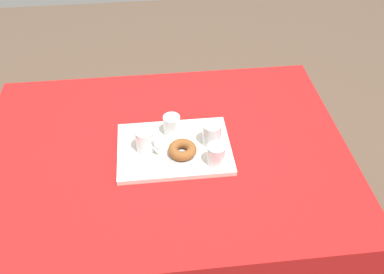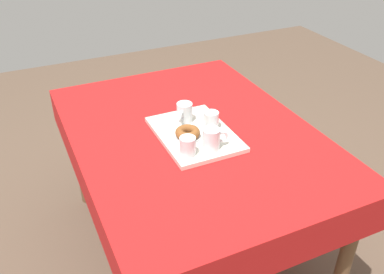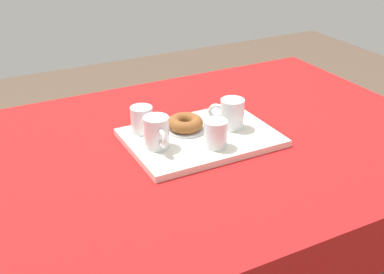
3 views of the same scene
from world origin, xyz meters
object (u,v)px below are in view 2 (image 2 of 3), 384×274
dining_table (193,146)px  water_glass_far (211,121)px  sugar_donut_left (188,132)px  donut_plate_left (188,137)px  tea_mug_right (212,139)px  water_glass_near (188,147)px  tea_mug_left (184,113)px  serving_tray (194,134)px

dining_table → water_glass_far: 0.16m
sugar_donut_left → donut_plate_left: bearing=0.0°
tea_mug_right → water_glass_far: 0.17m
water_glass_near → water_glass_far: 0.24m
tea_mug_left → water_glass_near: 0.27m
water_glass_far → sugar_donut_left: bearing=102.7°
water_glass_near → donut_plate_left: 0.14m
dining_table → water_glass_near: 0.26m
serving_tray → water_glass_far: size_ratio=5.41×
dining_table → sugar_donut_left: sugar_donut_left is taller
tea_mug_left → tea_mug_right: (-0.26, -0.01, 0.00)m
tea_mug_right → dining_table: bearing=0.5°
donut_plate_left → sugar_donut_left: sugar_donut_left is taller
serving_tray → sugar_donut_left: bearing=121.4°
donut_plate_left → water_glass_far: bearing=-77.3°
donut_plate_left → dining_table: bearing=-39.6°
water_glass_far → tea_mug_left: bearing=39.0°
serving_tray → water_glass_far: (0.00, -0.08, 0.05)m
tea_mug_right → sugar_donut_left: 0.13m
dining_table → water_glass_near: (-0.19, 0.11, 0.14)m
dining_table → water_glass_far: bearing=-115.8°
serving_tray → water_glass_far: bearing=-89.1°
water_glass_far → sugar_donut_left: size_ratio=0.75×
dining_table → sugar_donut_left: (-0.07, 0.06, 0.13)m
tea_mug_left → water_glass_far: bearing=-141.0°
sugar_donut_left → dining_table: bearing=-39.6°
tea_mug_left → water_glass_near: tea_mug_left is taller
donut_plate_left → sugar_donut_left: size_ratio=1.06×
tea_mug_left → dining_table: bearing=-171.9°
water_glass_far → dining_table: bearing=64.2°
serving_tray → water_glass_far: 0.10m
tea_mug_left → water_glass_far: 0.14m
donut_plate_left → sugar_donut_left: (0.00, 0.00, 0.02)m
donut_plate_left → water_glass_near: bearing=155.8°
serving_tray → sugar_donut_left: 0.07m
serving_tray → water_glass_near: size_ratio=5.41×
serving_tray → donut_plate_left: bearing=121.4°
water_glass_near → tea_mug_right: bearing=-90.0°
tea_mug_right → tea_mug_left: bearing=2.6°
tea_mug_left → donut_plate_left: (-0.14, 0.05, -0.04)m
tea_mug_left → sugar_donut_left: size_ratio=0.89×
water_glass_near → water_glass_far: bearing=-51.0°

